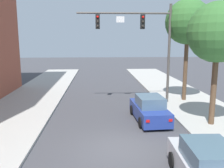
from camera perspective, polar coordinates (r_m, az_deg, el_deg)
name	(u,v)px	position (r m, az deg, el deg)	size (l,w,h in m)	color
ground_plane	(118,149)	(11.79, 1.35, -14.87)	(120.00, 120.00, 0.00)	#424247
traffic_signal_mast	(143,35)	(18.86, 7.34, 11.30)	(7.09, 0.38, 7.50)	#514C47
car_lead_blue	(149,109)	(15.51, 8.71, -5.88)	(2.00, 4.32, 1.60)	navy
car_following_silver	(207,168)	(9.33, 21.43, -17.86)	(1.98, 4.31, 1.60)	#B7B7BC
street_tree_nearest	(218,33)	(14.88, 23.53, 10.92)	(3.35, 3.35, 6.95)	brown
street_tree_second	(188,22)	(20.46, 17.34, 13.60)	(3.51, 3.51, 8.00)	brown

